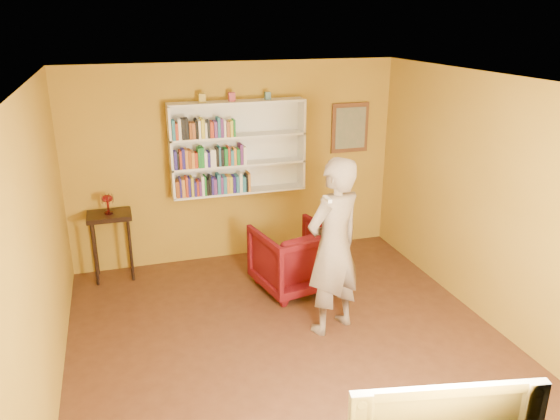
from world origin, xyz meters
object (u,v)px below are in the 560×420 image
at_px(console_table, 110,225).
at_px(armchair, 293,258).
at_px(person, 333,247).
at_px(ruby_lustre, 107,200).
at_px(bookshelf, 237,147).

bearing_deg(console_table, armchair, -24.13).
bearing_deg(person, ruby_lustre, -63.66).
bearing_deg(ruby_lustre, console_table, 129.81).
xyz_separation_m(armchair, person, (0.10, -1.02, 0.56)).
relative_size(bookshelf, person, 0.93).
xyz_separation_m(console_table, person, (2.24, -1.98, 0.23)).
bearing_deg(ruby_lustre, armchair, -24.13).
bearing_deg(armchair, ruby_lustre, -35.66).
xyz_separation_m(console_table, ruby_lustre, (0.00, -0.00, 0.33)).
relative_size(ruby_lustre, armchair, 0.27).
relative_size(ruby_lustre, person, 0.13).
distance_m(bookshelf, ruby_lustre, 1.80).
bearing_deg(console_table, bookshelf, 5.31).
xyz_separation_m(console_table, armchair, (2.14, -0.96, -0.33)).
height_order(ruby_lustre, person, person).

